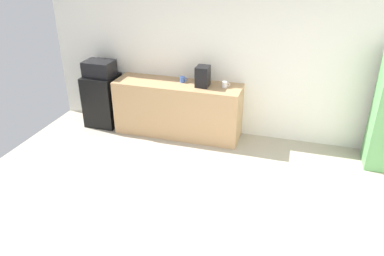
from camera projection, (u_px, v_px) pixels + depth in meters
ground_plane at (159, 251)px, 3.98m from camera, size 6.00×6.00×0.00m
wall_back at (224, 57)px, 5.97m from camera, size 6.00×0.10×2.60m
counter_block at (178, 109)px, 6.22m from camera, size 2.08×0.60×0.90m
mini_fridge at (103, 100)px, 6.58m from camera, size 0.54×0.54×0.89m
microwave at (99, 68)px, 6.32m from camera, size 0.48×0.38×0.26m
mug_white at (225, 84)px, 5.83m from camera, size 0.13×0.08×0.09m
mug_green at (183, 79)px, 6.05m from camera, size 0.13×0.08×0.09m
coffee_maker at (203, 76)px, 5.84m from camera, size 0.20×0.24×0.32m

